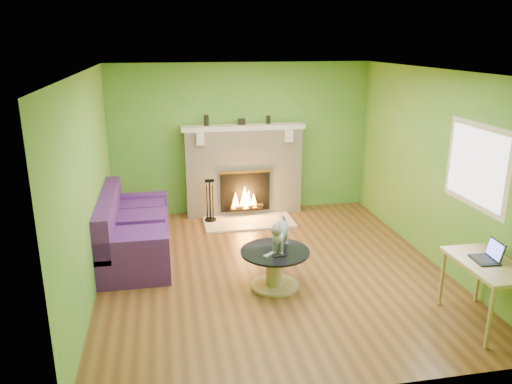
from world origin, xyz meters
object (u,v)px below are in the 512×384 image
(sofa, at_px, (131,233))
(desk, at_px, (488,270))
(coffee_table, at_px, (275,266))
(cat, at_px, (281,233))

(sofa, distance_m, desk, 4.57)
(coffee_table, distance_m, cat, 0.42)
(coffee_table, xyz_separation_m, cat, (0.08, 0.05, 0.41))
(sofa, relative_size, coffee_table, 2.39)
(cat, bearing_deg, desk, -9.15)
(coffee_table, relative_size, desk, 0.88)
(desk, height_order, cat, cat)
(sofa, height_order, desk, sofa)
(desk, distance_m, cat, 2.33)
(coffee_table, distance_m, desk, 2.40)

